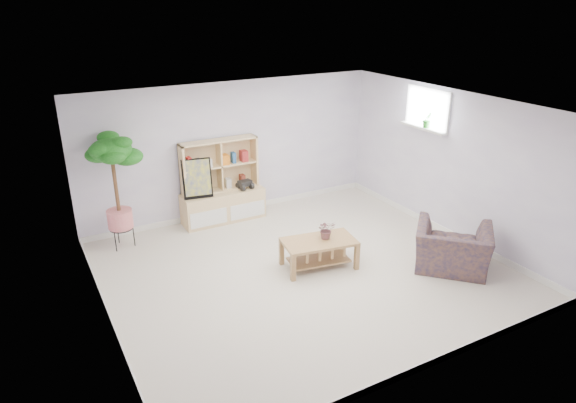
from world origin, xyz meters
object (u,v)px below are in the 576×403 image
storage_unit (222,182)px  armchair (453,245)px  coffee_table (319,253)px  floor_tree (117,193)px

storage_unit → armchair: 3.97m
coffee_table → floor_tree: floor_tree is taller
coffee_table → floor_tree: bearing=148.8°
floor_tree → armchair: bearing=-37.1°
coffee_table → floor_tree: size_ratio=0.57×
coffee_table → floor_tree: (-2.39, 2.06, 0.71)m
storage_unit → coffee_table: (0.58, -2.26, -0.51)m
coffee_table → armchair: (1.66, -1.00, 0.17)m
storage_unit → floor_tree: bearing=-173.8°
floor_tree → armchair: (4.05, -3.06, -0.54)m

